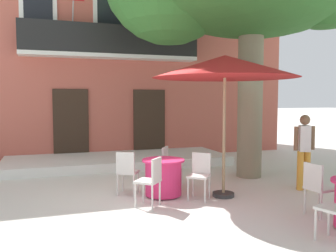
# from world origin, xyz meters

# --- Properties ---
(ground_plane) EXTENTS (120.00, 120.00, 0.00)m
(ground_plane) POSITION_xyz_m (0.00, 0.00, 0.00)
(ground_plane) COLOR silver
(building_facade) EXTENTS (13.00, 5.09, 7.50)m
(building_facade) POSITION_xyz_m (0.14, 6.99, 3.75)
(building_facade) COLOR #BC5B4C
(building_facade) RESTS_ON ground
(entrance_step_platform) EXTENTS (6.59, 2.38, 0.25)m
(entrance_step_platform) POSITION_xyz_m (0.14, 3.81, 0.12)
(entrance_step_platform) COLOR silver
(entrance_step_platform) RESTS_ON ground
(cafe_chair_near_tree_0) EXTENTS (0.45, 0.45, 0.91)m
(cafe_chair_near_tree_0) POSITION_xyz_m (2.41, -2.05, 0.53)
(cafe_chair_near_tree_0) COLOR silver
(cafe_chair_near_tree_0) RESTS_ON ground
(cafe_table_middle) EXTENTS (0.86, 0.86, 0.76)m
(cafe_table_middle) POSITION_xyz_m (0.34, -0.01, 0.39)
(cafe_table_middle) COLOR #E52D66
(cafe_table_middle) RESTS_ON ground
(cafe_chair_middle_0) EXTENTS (0.54, 0.54, 0.91)m
(cafe_chair_middle_0) POSITION_xyz_m (-0.35, 0.29, 0.53)
(cafe_chair_middle_0) COLOR silver
(cafe_chair_middle_0) RESTS_ON ground
(cafe_chair_middle_1) EXTENTS (0.56, 0.56, 0.91)m
(cafe_chair_middle_1) POSITION_xyz_m (-0.09, -0.63, 0.53)
(cafe_chair_middle_1) COLOR silver
(cafe_chair_middle_1) RESTS_ON ground
(cafe_chair_middle_2) EXTENTS (0.56, 0.56, 0.91)m
(cafe_chair_middle_2) POSITION_xyz_m (0.97, -0.43, 0.53)
(cafe_chair_middle_2) COLOR silver
(cafe_chair_middle_2) RESTS_ON ground
(cafe_chair_middle_3) EXTENTS (0.56, 0.56, 0.91)m
(cafe_chair_middle_3) POSITION_xyz_m (0.70, 0.65, 0.53)
(cafe_chair_middle_3) COLOR silver
(cafe_chair_middle_3) RESTS_ON ground
(cafe_umbrella) EXTENTS (2.90, 2.90, 2.85)m
(cafe_umbrella) POSITION_xyz_m (1.49, -0.43, 2.61)
(cafe_umbrella) COLOR #997A56
(cafe_umbrella) RESTS_ON ground
(pedestrian_near_entrance) EXTENTS (0.53, 0.40, 1.64)m
(pedestrian_near_entrance) POSITION_xyz_m (3.41, -0.48, 0.93)
(pedestrian_near_entrance) COLOR gold
(pedestrian_near_entrance) RESTS_ON ground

